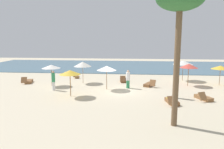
{
  "coord_description": "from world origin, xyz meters",
  "views": [
    {
      "loc": [
        1.08,
        -18.97,
        4.73
      ],
      "look_at": [
        -0.91,
        2.25,
        1.1
      ],
      "focal_mm": 34.97,
      "sensor_mm": 36.0,
      "label": 1
    }
  ],
  "objects_px": {
    "umbrella_0": "(221,67)",
    "umbrella_1": "(183,63)",
    "lounger_0": "(28,81)",
    "umbrella_4": "(189,66)",
    "umbrella_7": "(51,67)",
    "umbrella_5": "(70,72)",
    "person_2": "(53,80)",
    "dog": "(77,77)",
    "umbrella_6": "(107,68)",
    "umbrella_3": "(83,64)",
    "lounger_3": "(123,80)",
    "lounger_5": "(203,98)",
    "palm_0": "(180,3)",
    "lounger_4": "(172,101)",
    "person_1": "(175,86)",
    "person_0": "(128,79)",
    "lounger_1": "(149,84)"
  },
  "relations": [
    {
      "from": "umbrella_4",
      "to": "palm_0",
      "type": "bearing_deg",
      "value": -107.38
    },
    {
      "from": "lounger_3",
      "to": "lounger_0",
      "type": "bearing_deg",
      "value": -170.96
    },
    {
      "from": "umbrella_7",
      "to": "umbrella_5",
      "type": "bearing_deg",
      "value": -50.91
    },
    {
      "from": "umbrella_6",
      "to": "person_2",
      "type": "xyz_separation_m",
      "value": [
        -4.74,
        -0.81,
        -1.06
      ]
    },
    {
      "from": "umbrella_3",
      "to": "umbrella_1",
      "type": "bearing_deg",
      "value": 11.97
    },
    {
      "from": "lounger_4",
      "to": "lounger_5",
      "type": "relative_size",
      "value": 1.01
    },
    {
      "from": "lounger_4",
      "to": "umbrella_7",
      "type": "bearing_deg",
      "value": 155.35
    },
    {
      "from": "lounger_5",
      "to": "umbrella_0",
      "type": "bearing_deg",
      "value": 59.72
    },
    {
      "from": "umbrella_7",
      "to": "lounger_0",
      "type": "distance_m",
      "value": 3.6
    },
    {
      "from": "umbrella_6",
      "to": "lounger_3",
      "type": "xyz_separation_m",
      "value": [
        1.39,
        3.61,
        -1.79
      ]
    },
    {
      "from": "lounger_0",
      "to": "umbrella_6",
      "type": "bearing_deg",
      "value": -13.38
    },
    {
      "from": "umbrella_5",
      "to": "lounger_4",
      "type": "xyz_separation_m",
      "value": [
        7.87,
        -1.35,
        -1.79
      ]
    },
    {
      "from": "umbrella_0",
      "to": "umbrella_1",
      "type": "height_order",
      "value": "umbrella_1"
    },
    {
      "from": "palm_0",
      "to": "dog",
      "type": "relative_size",
      "value": 8.63
    },
    {
      "from": "umbrella_3",
      "to": "umbrella_7",
      "type": "xyz_separation_m",
      "value": [
        -2.77,
        -1.63,
        -0.08
      ]
    },
    {
      "from": "lounger_3",
      "to": "palm_0",
      "type": "height_order",
      "value": "palm_0"
    },
    {
      "from": "umbrella_1",
      "to": "lounger_3",
      "type": "xyz_separation_m",
      "value": [
        -6.49,
        -1.24,
        -1.84
      ]
    },
    {
      "from": "umbrella_7",
      "to": "umbrella_0",
      "type": "bearing_deg",
      "value": 6.4
    },
    {
      "from": "umbrella_4",
      "to": "dog",
      "type": "relative_size",
      "value": 2.58
    },
    {
      "from": "umbrella_7",
      "to": "lounger_5",
      "type": "height_order",
      "value": "umbrella_7"
    },
    {
      "from": "palm_0",
      "to": "umbrella_3",
      "type": "bearing_deg",
      "value": 125.12
    },
    {
      "from": "umbrella_7",
      "to": "palm_0",
      "type": "bearing_deg",
      "value": -41.24
    },
    {
      "from": "person_1",
      "to": "person_2",
      "type": "xyz_separation_m",
      "value": [
        -10.46,
        1.63,
        -0.02
      ]
    },
    {
      "from": "lounger_0",
      "to": "umbrella_4",
      "type": "bearing_deg",
      "value": 0.79
    },
    {
      "from": "lounger_3",
      "to": "lounger_5",
      "type": "relative_size",
      "value": 0.95
    },
    {
      "from": "lounger_4",
      "to": "umbrella_4",
      "type": "bearing_deg",
      "value": 67.26
    },
    {
      "from": "dog",
      "to": "lounger_5",
      "type": "bearing_deg",
      "value": -32.97
    },
    {
      "from": "lounger_1",
      "to": "lounger_3",
      "type": "relative_size",
      "value": 1.04
    },
    {
      "from": "person_1",
      "to": "umbrella_7",
      "type": "bearing_deg",
      "value": 163.28
    },
    {
      "from": "lounger_5",
      "to": "person_2",
      "type": "distance_m",
      "value": 12.73
    },
    {
      "from": "umbrella_6",
      "to": "person_2",
      "type": "distance_m",
      "value": 4.93
    },
    {
      "from": "umbrella_1",
      "to": "person_0",
      "type": "xyz_separation_m",
      "value": [
        -5.93,
        -4.22,
        -1.15
      ]
    },
    {
      "from": "umbrella_5",
      "to": "palm_0",
      "type": "relative_size",
      "value": 0.29
    },
    {
      "from": "lounger_3",
      "to": "person_2",
      "type": "bearing_deg",
      "value": -144.27
    },
    {
      "from": "umbrella_3",
      "to": "dog",
      "type": "xyz_separation_m",
      "value": [
        -1.33,
        2.42,
        -1.79
      ]
    },
    {
      "from": "umbrella_1",
      "to": "lounger_0",
      "type": "distance_m",
      "value": 16.76
    },
    {
      "from": "lounger_3",
      "to": "lounger_5",
      "type": "distance_m",
      "value": 9.03
    },
    {
      "from": "umbrella_6",
      "to": "lounger_3",
      "type": "relative_size",
      "value": 1.31
    },
    {
      "from": "umbrella_5",
      "to": "person_0",
      "type": "distance_m",
      "value": 5.75
    },
    {
      "from": "umbrella_6",
      "to": "palm_0",
      "type": "height_order",
      "value": "palm_0"
    },
    {
      "from": "umbrella_3",
      "to": "lounger_3",
      "type": "distance_m",
      "value": 4.69
    },
    {
      "from": "umbrella_4",
      "to": "person_1",
      "type": "xyz_separation_m",
      "value": [
        -2.12,
        -4.7,
        -1.06
      ]
    },
    {
      "from": "umbrella_0",
      "to": "person_0",
      "type": "relative_size",
      "value": 1.14
    },
    {
      "from": "umbrella_4",
      "to": "lounger_1",
      "type": "xyz_separation_m",
      "value": [
        -3.83,
        -0.55,
        -1.82
      ]
    },
    {
      "from": "umbrella_5",
      "to": "person_0",
      "type": "xyz_separation_m",
      "value": [
        4.6,
        3.28,
        -1.1
      ]
    },
    {
      "from": "person_2",
      "to": "dog",
      "type": "distance_m",
      "value": 5.89
    },
    {
      "from": "lounger_0",
      "to": "umbrella_3",
      "type": "bearing_deg",
      "value": 5.51
    },
    {
      "from": "person_2",
      "to": "palm_0",
      "type": "distance_m",
      "value": 13.04
    },
    {
      "from": "umbrella_5",
      "to": "umbrella_0",
      "type": "bearing_deg",
      "value": 21.78
    },
    {
      "from": "lounger_0",
      "to": "lounger_1",
      "type": "bearing_deg",
      "value": -1.51
    }
  ]
}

